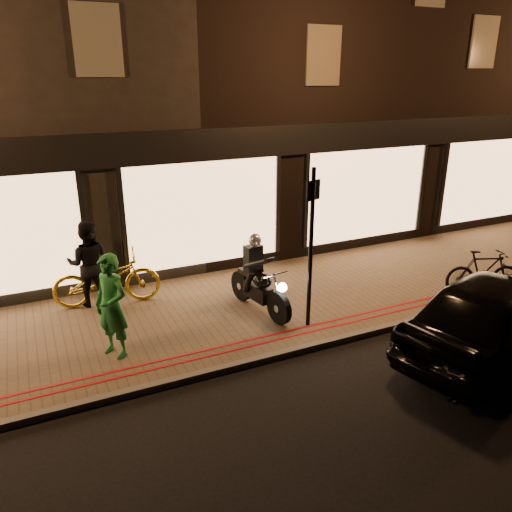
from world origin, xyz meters
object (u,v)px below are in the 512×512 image
(person_green, at_px, (112,306))
(parked_car, at_px, (498,313))
(bicycle_gold, at_px, (107,279))
(sign_post, at_px, (311,241))
(motorcycle, at_px, (258,282))

(person_green, distance_m, parked_car, 6.54)
(bicycle_gold, height_order, person_green, person_green)
(bicycle_gold, bearing_deg, sign_post, -119.56)
(motorcycle, bearing_deg, parked_car, -53.41)
(sign_post, bearing_deg, parked_car, -38.72)
(parked_car, bearing_deg, bicycle_gold, 36.07)
(motorcycle, height_order, parked_car, motorcycle)
(sign_post, height_order, parked_car, sign_post)
(sign_post, bearing_deg, motorcycle, 121.04)
(sign_post, relative_size, bicycle_gold, 1.40)
(sign_post, distance_m, bicycle_gold, 4.29)
(person_green, bearing_deg, bicycle_gold, 139.05)
(motorcycle, xyz_separation_m, bicycle_gold, (-2.68, 1.59, -0.05))
(bicycle_gold, relative_size, parked_car, 0.49)
(person_green, bearing_deg, motorcycle, 65.12)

